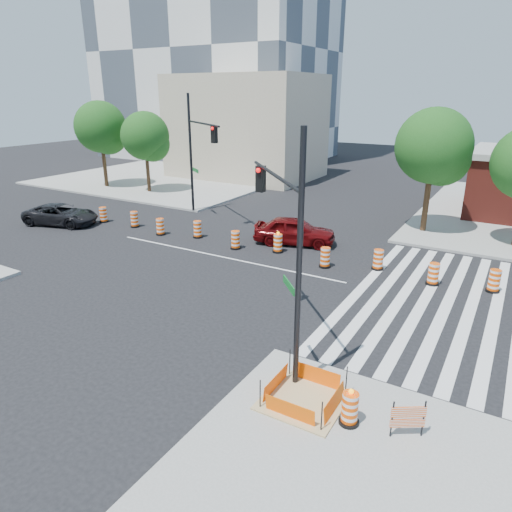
{
  "coord_description": "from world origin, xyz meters",
  "views": [
    {
      "loc": [
        13.28,
        -18.9,
        8.33
      ],
      "look_at": [
        3.49,
        -2.3,
        1.4
      ],
      "focal_mm": 32.0,
      "sensor_mm": 36.0,
      "label": 1
    }
  ],
  "objects_px": {
    "signal_pole_se": "(284,227)",
    "signal_pole_nw": "(197,145)",
    "red_coupe": "(295,231)",
    "dark_suv": "(61,214)"
  },
  "relations": [
    {
      "from": "red_coupe",
      "to": "dark_suv",
      "type": "height_order",
      "value": "red_coupe"
    },
    {
      "from": "red_coupe",
      "to": "dark_suv",
      "type": "relative_size",
      "value": 0.96
    },
    {
      "from": "red_coupe",
      "to": "signal_pole_nw",
      "type": "height_order",
      "value": "signal_pole_nw"
    },
    {
      "from": "red_coupe",
      "to": "signal_pole_se",
      "type": "bearing_deg",
      "value": -172.93
    },
    {
      "from": "signal_pole_nw",
      "to": "red_coupe",
      "type": "bearing_deg",
      "value": 21.44
    },
    {
      "from": "signal_pole_se",
      "to": "signal_pole_nw",
      "type": "height_order",
      "value": "signal_pole_nw"
    },
    {
      "from": "dark_suv",
      "to": "signal_pole_se",
      "type": "bearing_deg",
      "value": -125.61
    },
    {
      "from": "signal_pole_se",
      "to": "signal_pole_nw",
      "type": "distance_m",
      "value": 18.86
    },
    {
      "from": "dark_suv",
      "to": "signal_pole_nw",
      "type": "height_order",
      "value": "signal_pole_nw"
    },
    {
      "from": "red_coupe",
      "to": "signal_pole_se",
      "type": "height_order",
      "value": "signal_pole_se"
    }
  ]
}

